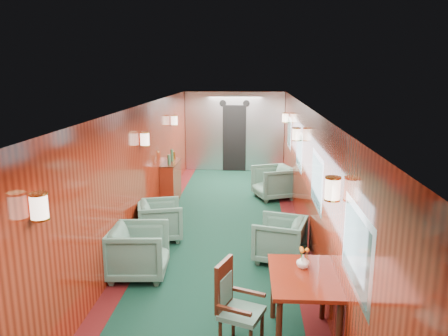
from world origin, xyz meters
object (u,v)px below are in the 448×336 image
(dining_table, at_px, (304,286))
(armchair_right_far, at_px, (273,182))
(side_chair, at_px, (234,302))
(armchair_left_near, at_px, (138,251))
(credenza, at_px, (171,181))
(armchair_left_far, at_px, (160,220))
(armchair_right_near, at_px, (280,239))

(dining_table, xyz_separation_m, armchair_right_far, (-0.09, 5.68, -0.29))
(dining_table, height_order, armchair_right_far, dining_table)
(side_chair, height_order, armchair_right_far, side_chair)
(side_chair, bearing_deg, dining_table, 31.50)
(dining_table, bearing_deg, armchair_left_near, 146.16)
(dining_table, distance_m, side_chair, 0.80)
(side_chair, relative_size, armchair_right_far, 1.17)
(credenza, relative_size, armchair_left_near, 1.43)
(dining_table, xyz_separation_m, armchair_left_near, (-2.27, 1.47, -0.30))
(armchair_right_far, bearing_deg, dining_table, -20.10)
(side_chair, distance_m, armchair_left_far, 3.43)
(side_chair, height_order, credenza, credenza)
(armchair_left_far, distance_m, armchair_right_far, 3.49)
(dining_table, xyz_separation_m, side_chair, (-0.78, -0.14, -0.14))
(armchair_right_near, bearing_deg, armchair_left_far, -94.75)
(armchair_right_far, bearing_deg, credenza, -101.35)
(side_chair, relative_size, armchair_right_near, 1.28)
(armchair_left_near, bearing_deg, dining_table, -127.23)
(dining_table, distance_m, armchair_left_near, 2.72)
(armchair_left_near, bearing_deg, armchair_right_near, -76.30)
(credenza, height_order, armchair_left_far, credenza)
(credenza, bearing_deg, armchair_right_far, 9.63)
(side_chair, bearing_deg, credenza, 128.43)
(credenza, distance_m, armchair_left_near, 3.81)
(dining_table, xyz_separation_m, credenza, (-2.48, 5.27, -0.20))
(side_chair, relative_size, armchair_left_far, 1.28)
(credenza, height_order, armchair_right_far, credenza)
(dining_table, xyz_separation_m, armchair_right_near, (-0.13, 2.16, -0.33))
(side_chair, xyz_separation_m, armchair_left_near, (-1.49, 1.62, -0.15))
(side_chair, xyz_separation_m, credenza, (-1.71, 5.42, -0.06))
(armchair_left_far, distance_m, armchair_right_near, 2.25)
(side_chair, distance_m, armchair_right_near, 2.40)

